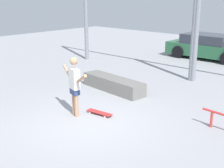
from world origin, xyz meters
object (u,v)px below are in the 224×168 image
(skateboard, at_px, (99,113))
(skateboarder, at_px, (74,83))
(grind_box, at_px, (113,84))
(parked_car_green, at_px, (208,47))

(skateboard, bearing_deg, skateboarder, -138.54)
(grind_box, distance_m, parked_car_green, 7.69)
(grind_box, xyz_separation_m, parked_car_green, (-0.10, 7.68, 0.40))
(grind_box, relative_size, parked_car_green, 0.61)
(parked_car_green, bearing_deg, skateboard, -82.81)
(grind_box, bearing_deg, skateboarder, -71.87)
(parked_car_green, bearing_deg, grind_box, -90.23)
(skateboard, height_order, grind_box, grind_box)
(grind_box, bearing_deg, skateboard, -57.25)
(skateboarder, relative_size, skateboard, 2.02)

